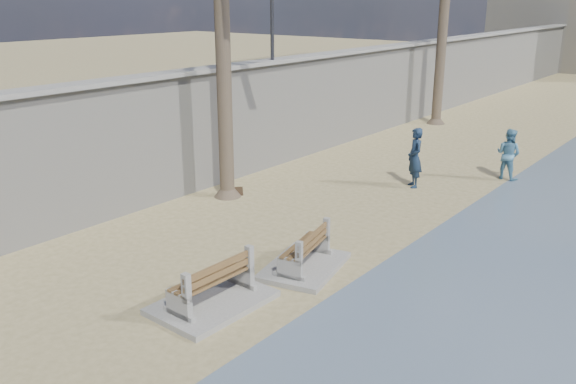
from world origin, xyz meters
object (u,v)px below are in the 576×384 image
Objects in this scene: bench_near at (212,286)px; person_a at (415,153)px; person_b at (509,151)px; bench_far at (304,253)px.

person_a reaches higher than bench_near.
person_a is at bearing 62.65° from person_b.
person_b is at bearing 97.50° from person_a.
person_b is at bearing 83.22° from bench_near.
bench_far is 1.10× the size of person_a.
bench_far is (0.39, 2.40, -0.03)m from bench_near.
bench_near is 2.43m from bench_far.
bench_far is at bearing -38.17° from person_a.
bench_near is 1.07× the size of person_a.
person_a reaches higher than person_b.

